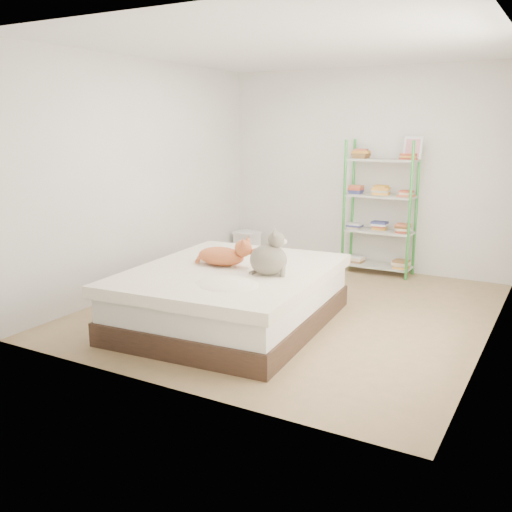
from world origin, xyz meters
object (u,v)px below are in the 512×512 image
Objects in this scene: bed at (232,296)px; white_bin at (247,244)px; orange_cat at (221,254)px; cardboard_box at (310,274)px; shelf_unit at (380,210)px; grey_cat at (268,253)px.

bed is 2.86m from white_bin.
orange_cat is 1.50× the size of white_bin.
cardboard_box is at bearing 72.36° from orange_cat.
bed is 1.30× the size of shelf_unit.
shelf_unit reaches higher than bed.
orange_cat is (-0.15, 0.06, 0.39)m from bed.
cardboard_box is 1.85m from white_bin.
cardboard_box is (-0.25, 1.48, -0.57)m from grey_cat.
cardboard_box is 1.40× the size of white_bin.
grey_cat is 1.61m from cardboard_box.
cardboard_box is at bearing 78.66° from bed.
bed is at bearing -103.76° from shelf_unit.
cardboard_box is (0.18, 1.44, -0.09)m from bed.
orange_cat is at bearing -107.25° from shelf_unit.
orange_cat is 0.59m from grey_cat.
grey_cat is at bearing -56.23° from white_bin.
shelf_unit is at bearing -27.08° from grey_cat.
orange_cat is 0.32× the size of shelf_unit.
white_bin is (-1.73, 2.59, -0.56)m from grey_cat.
bed is 2.70m from shelf_unit.
grey_cat is at bearing -10.56° from bed.
grey_cat is (0.42, -0.05, 0.48)m from bed.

